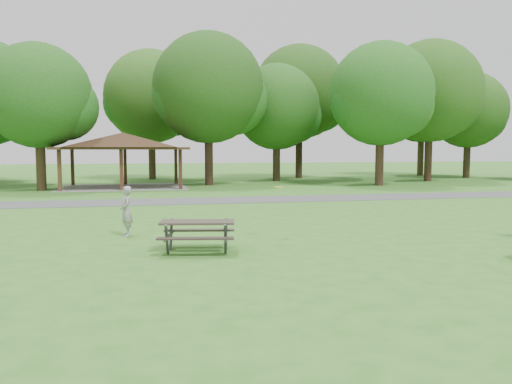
# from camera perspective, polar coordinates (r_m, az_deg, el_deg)

# --- Properties ---
(ground) EXTENTS (160.00, 160.00, 0.00)m
(ground) POSITION_cam_1_polar(r_m,az_deg,el_deg) (11.88, -0.66, -8.01)
(ground) COLOR #326E1F
(ground) RESTS_ON ground
(asphalt_path) EXTENTS (120.00, 3.20, 0.02)m
(asphalt_path) POSITION_cam_1_polar(r_m,az_deg,el_deg) (25.58, -6.92, -1.01)
(asphalt_path) COLOR #47484A
(asphalt_path) RESTS_ON ground
(pavilion) EXTENTS (8.60, 7.01, 3.76)m
(pavilion) POSITION_cam_1_polar(r_m,az_deg,el_deg) (35.38, -14.97, 5.46)
(pavilion) COLOR #3B2715
(pavilion) RESTS_ON ground
(tree_row_d) EXTENTS (6.93, 6.60, 9.27)m
(tree_row_d) POSITION_cam_1_polar(r_m,az_deg,el_deg) (34.64, -23.46, 9.72)
(tree_row_d) COLOR #312315
(tree_row_d) RESTS_ON ground
(tree_row_e) EXTENTS (8.40, 8.00, 11.02)m
(tree_row_e) POSITION_cam_1_polar(r_m,az_deg,el_deg) (36.86, -5.32, 11.38)
(tree_row_e) COLOR black
(tree_row_e) RESTS_ON ground
(tree_row_f) EXTENTS (7.35, 7.00, 9.55)m
(tree_row_f) POSITION_cam_1_polar(r_m,az_deg,el_deg) (41.32, 2.48, 9.39)
(tree_row_f) COLOR black
(tree_row_f) RESTS_ON ground
(tree_row_g) EXTENTS (7.77, 7.40, 10.25)m
(tree_row_g) POSITION_cam_1_polar(r_m,az_deg,el_deg) (37.36, 14.19, 10.47)
(tree_row_g) COLOR #311E16
(tree_row_g) RESTS_ON ground
(tree_row_h) EXTENTS (8.61, 8.20, 11.37)m
(tree_row_h) POSITION_cam_1_polar(r_m,az_deg,el_deg) (43.36, 19.37, 10.48)
(tree_row_h) COLOR black
(tree_row_h) RESTS_ON ground
(tree_row_i) EXTENTS (7.14, 6.80, 9.52)m
(tree_row_i) POSITION_cam_1_polar(r_m,az_deg,el_deg) (49.45, 23.17, 8.35)
(tree_row_i) COLOR black
(tree_row_i) RESTS_ON ground
(tree_deep_b) EXTENTS (8.40, 8.00, 11.13)m
(tree_deep_b) POSITION_cam_1_polar(r_m,az_deg,el_deg) (44.57, -11.77, 10.32)
(tree_deep_b) COLOR #322216
(tree_deep_b) RESTS_ON ground
(tree_deep_c) EXTENTS (8.82, 8.40, 11.90)m
(tree_deep_c) POSITION_cam_1_polar(r_m,az_deg,el_deg) (45.64, 5.09, 10.98)
(tree_deep_c) COLOR black
(tree_deep_c) RESTS_ON ground
(tree_deep_d) EXTENTS (8.40, 8.00, 11.27)m
(tree_deep_d) POSITION_cam_1_polar(r_m,az_deg,el_deg) (52.24, 18.52, 9.52)
(tree_deep_d) COLOR #332516
(tree_deep_d) RESTS_ON ground
(picnic_table_middle) EXTENTS (2.14, 1.84, 0.83)m
(picnic_table_middle) POSITION_cam_1_polar(r_m,az_deg,el_deg) (13.02, -6.71, -4.16)
(picnic_table_middle) COLOR #322A24
(picnic_table_middle) RESTS_ON ground
(frisbee_in_flight) EXTENTS (0.29, 0.29, 0.02)m
(frisbee_in_flight) POSITION_cam_1_polar(r_m,az_deg,el_deg) (14.97, 2.52, 0.57)
(frisbee_in_flight) COLOR gold
(frisbee_in_flight) RESTS_ON ground
(frisbee_thrower) EXTENTS (0.46, 0.61, 1.53)m
(frisbee_thrower) POSITION_cam_1_polar(r_m,az_deg,el_deg) (15.74, -14.61, -2.12)
(frisbee_thrower) COLOR gray
(frisbee_thrower) RESTS_ON ground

